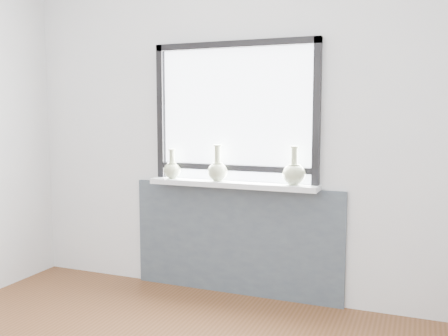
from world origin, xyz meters
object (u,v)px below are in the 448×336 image
at_px(windowsill, 232,184).
at_px(vase_b, 217,170).
at_px(vase_a, 172,169).
at_px(vase_c, 294,173).

height_order(windowsill, vase_b, vase_b).
height_order(windowsill, vase_a, vase_a).
xyz_separation_m(windowsill, vase_a, (-0.50, -0.01, 0.09)).
bearing_deg(vase_b, vase_c, 1.37).
relative_size(windowsill, vase_c, 4.69).
distance_m(windowsill, vase_a, 0.51).
bearing_deg(windowsill, vase_a, -179.00).
xyz_separation_m(vase_a, vase_c, (0.98, 0.02, 0.01)).
bearing_deg(vase_b, windowsill, 3.48).
height_order(vase_b, vase_c, vase_c).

